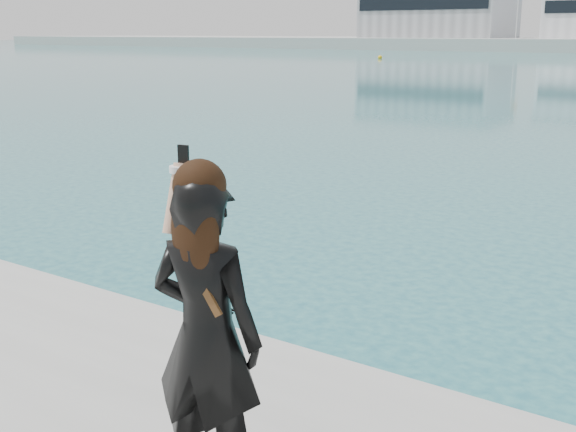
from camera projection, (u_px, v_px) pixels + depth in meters
name	position (u px, v px, depth m)	size (l,w,h in m)	color
warehouse_grey_left	(439.00, 6.00, 134.41)	(26.52, 16.36, 11.50)	gray
flagpole_left	(518.00, 10.00, 119.72)	(1.28, 0.16, 8.00)	silver
buoy_far	(380.00, 59.00, 84.81)	(0.50, 0.50, 0.50)	#FFB90D
woman	(206.00, 327.00, 3.50)	(0.65, 0.48, 1.73)	black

